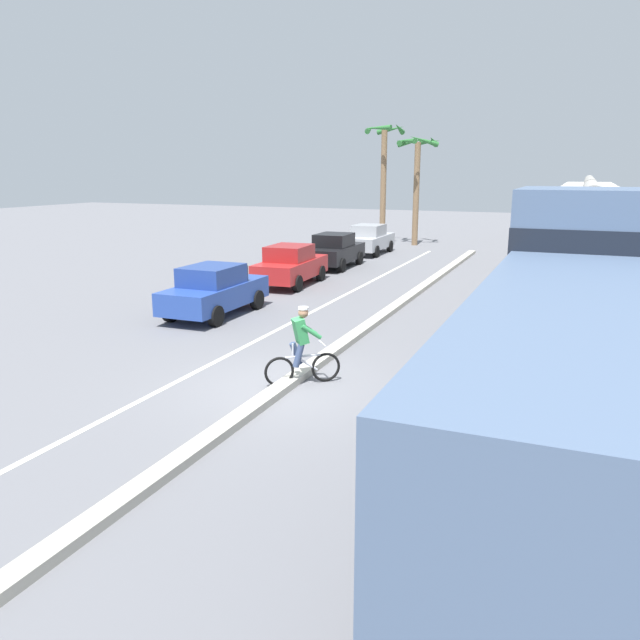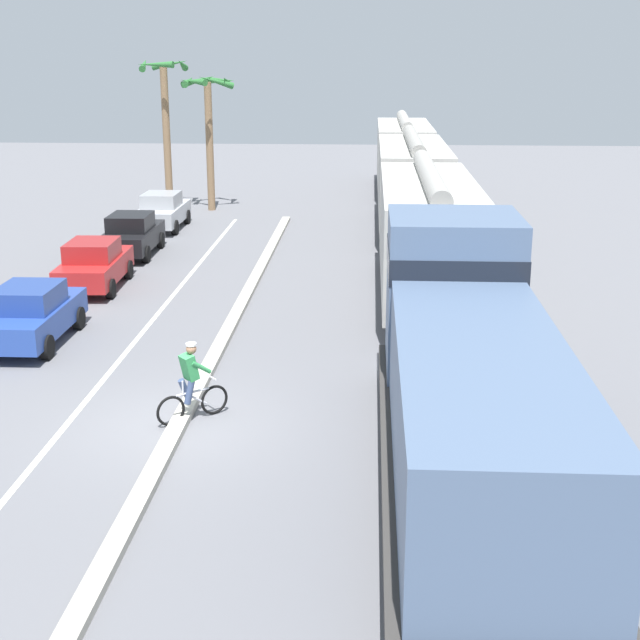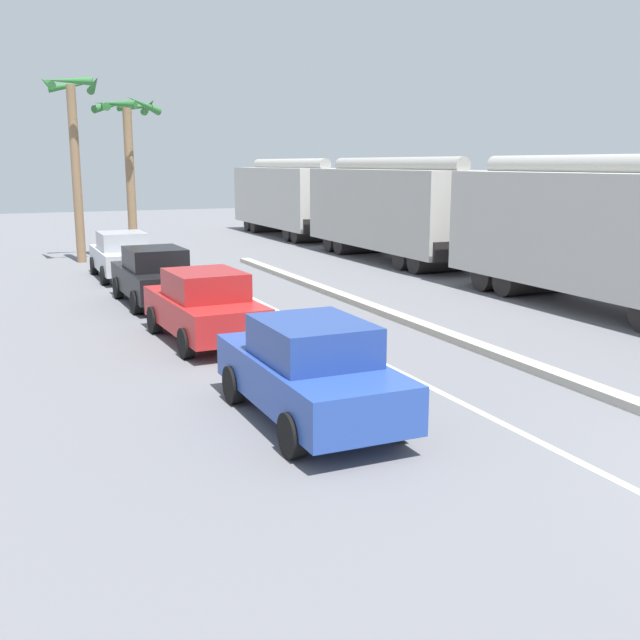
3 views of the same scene
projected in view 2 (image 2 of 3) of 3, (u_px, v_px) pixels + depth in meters
The scene contains 14 objects.
ground_plane at pixel (180, 425), 18.74m from camera, with size 120.00×120.00×0.00m, color slate.
median_curb at pixel (225, 335), 24.46m from camera, with size 0.36×36.00×0.16m, color #B2AD9E.
lane_stripe at pixel (139, 336), 24.61m from camera, with size 0.14×36.00×0.01m, color silver.
locomotive at pixel (467, 380), 16.23m from camera, with size 3.10×11.61×4.20m.
hopper_car_lead at pixel (428, 235), 27.77m from camera, with size 2.90×10.60×4.18m.
hopper_car_middle at pixel (412, 183), 38.86m from camera, with size 2.90×10.60×4.18m.
hopper_car_trailing at pixel (404, 154), 49.95m from camera, with size 2.90×10.60×4.18m.
parked_car_blue at pixel (32, 314), 23.79m from camera, with size 1.86×4.21×1.62m.
parked_car_red at pixel (94, 264), 29.38m from camera, with size 1.98×4.27×1.62m.
parked_car_black at pixel (132, 234), 34.23m from camera, with size 1.91×4.24×1.62m.
parked_car_silver at pixel (162, 211), 39.32m from camera, with size 1.84×4.20×1.62m.
cyclist at pixel (191, 384), 18.76m from camera, with size 1.35×1.14×1.71m.
palm_tree_near at pixel (208, 109), 42.94m from camera, with size 2.75×2.79×6.60m.
palm_tree_far at pixel (165, 106), 43.02m from camera, with size 2.26×2.39×7.34m.
Camera 2 is at (3.93, -17.12, 7.51)m, focal length 50.00 mm.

